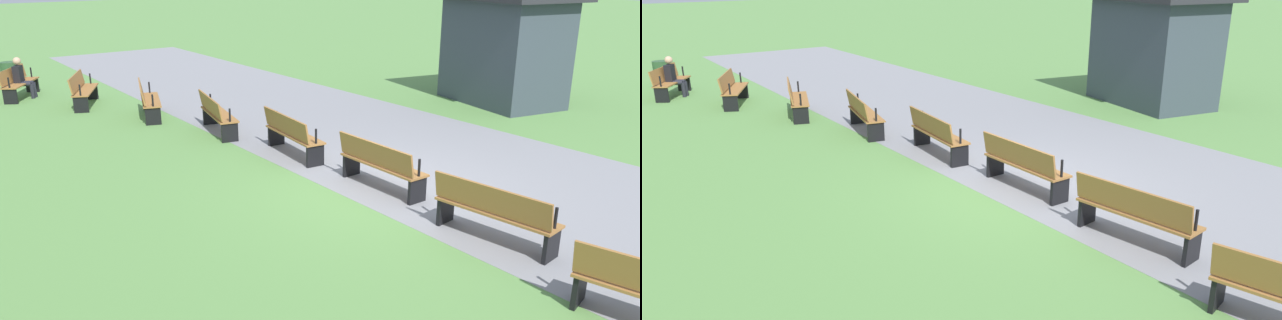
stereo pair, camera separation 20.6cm
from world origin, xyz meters
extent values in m
plane|color=#5B8C47|center=(0.00, 0.00, 0.00)|extent=(120.00, 120.00, 0.00)
cube|color=gray|center=(0.00, 2.02, 0.00)|extent=(39.61, 5.58, 0.01)
cube|color=#996633|center=(-11.91, -3.41, 0.45)|extent=(1.77, 1.33, 0.04)
cube|color=#996633|center=(-12.02, -3.58, 0.69)|extent=(1.59, 1.05, 0.40)
cube|color=black|center=(-12.63, -2.96, 0.21)|extent=(0.25, 0.35, 0.43)
cylinder|color=black|center=(-12.62, -2.94, 0.61)|extent=(0.06, 0.06, 0.30)
cube|color=black|center=(-11.19, -3.85, 0.21)|extent=(0.25, 0.35, 0.43)
cylinder|color=black|center=(-11.18, -3.84, 0.61)|extent=(0.06, 0.06, 0.30)
cube|color=#996633|center=(-9.71, -2.20, 0.45)|extent=(1.82, 1.18, 0.04)
cube|color=#996633|center=(-9.80, -2.38, 0.69)|extent=(1.68, 0.87, 0.40)
cube|color=black|center=(-10.47, -1.84, 0.21)|extent=(0.22, 0.36, 0.43)
cylinder|color=black|center=(-10.46, -1.82, 0.61)|extent=(0.06, 0.06, 0.30)
cube|color=black|center=(-8.95, -2.56, 0.21)|extent=(0.22, 0.36, 0.43)
cylinder|color=black|center=(-8.94, -2.55, 0.61)|extent=(0.06, 0.06, 0.30)
cube|color=#996633|center=(-7.39, -1.25, 0.45)|extent=(1.85, 1.01, 0.04)
cube|color=#996633|center=(-7.46, -1.44, 0.69)|extent=(1.74, 0.69, 0.40)
cube|color=black|center=(-8.19, -0.97, 0.21)|extent=(0.18, 0.37, 0.43)
cylinder|color=black|center=(-8.18, -0.95, 0.61)|extent=(0.06, 0.06, 0.30)
cube|color=black|center=(-6.59, -1.52, 0.21)|extent=(0.18, 0.37, 0.43)
cylinder|color=black|center=(-6.59, -1.50, 0.61)|extent=(0.06, 0.06, 0.30)
cube|color=#996633|center=(-4.98, -0.56, 0.45)|extent=(1.86, 0.83, 0.04)
cube|color=#996633|center=(-5.02, -0.75, 0.69)|extent=(1.79, 0.50, 0.40)
cube|color=black|center=(-5.80, -0.37, 0.21)|extent=(0.14, 0.38, 0.43)
cylinder|color=black|center=(-5.80, -0.35, 0.61)|extent=(0.05, 0.05, 0.30)
cube|color=black|center=(-4.16, -0.74, 0.21)|extent=(0.14, 0.38, 0.43)
cylinder|color=black|center=(-4.15, -0.72, 0.61)|extent=(0.05, 0.05, 0.30)
cube|color=#996633|center=(-2.50, -0.14, 0.45)|extent=(1.85, 0.64, 0.04)
cube|color=#996633|center=(-2.53, -0.34, 0.69)|extent=(1.81, 0.31, 0.40)
cube|color=black|center=(-3.34, -0.05, 0.21)|extent=(0.10, 0.38, 0.43)
cylinder|color=black|center=(-3.34, -0.03, 0.61)|extent=(0.05, 0.05, 0.30)
cube|color=black|center=(-1.67, -0.23, 0.21)|extent=(0.10, 0.38, 0.43)
cylinder|color=black|center=(-1.66, -0.21, 0.61)|extent=(0.05, 0.05, 0.30)
cube|color=#996633|center=(0.00, 0.00, 0.45)|extent=(1.81, 0.44, 0.04)
cube|color=#996633|center=(0.00, -0.20, 0.69)|extent=(1.81, 0.10, 0.40)
cube|color=black|center=(-0.84, 0.00, 0.21)|extent=(0.06, 0.37, 0.43)
cylinder|color=black|center=(-0.84, 0.02, 0.61)|extent=(0.04, 0.04, 0.30)
cube|color=black|center=(0.84, 0.00, 0.21)|extent=(0.06, 0.37, 0.43)
cylinder|color=black|center=(0.84, 0.02, 0.61)|extent=(0.04, 0.04, 0.30)
cube|color=#996633|center=(2.50, -0.14, 0.45)|extent=(1.85, 0.64, 0.04)
cube|color=#996633|center=(2.53, -0.34, 0.69)|extent=(1.81, 0.31, 0.40)
cube|color=black|center=(1.67, -0.23, 0.21)|extent=(0.10, 0.38, 0.43)
cylinder|color=black|center=(1.66, -0.21, 0.61)|extent=(0.05, 0.05, 0.30)
cube|color=black|center=(3.34, -0.05, 0.21)|extent=(0.10, 0.38, 0.43)
cylinder|color=black|center=(3.34, -0.03, 0.61)|extent=(0.05, 0.05, 0.30)
cube|color=black|center=(4.16, -0.74, 0.21)|extent=(0.14, 0.38, 0.43)
cylinder|color=black|center=(4.15, -0.72, 0.61)|extent=(0.05, 0.05, 0.30)
cube|color=black|center=(-11.90, -3.44, 0.70)|extent=(0.38, 0.34, 0.50)
sphere|color=tan|center=(-11.89, -3.42, 1.09)|extent=(0.22, 0.22, 0.22)
cylinder|color=#23232D|center=(-11.88, -3.23, 0.43)|extent=(0.30, 0.37, 0.13)
cylinder|color=#23232D|center=(-11.79, -3.08, 0.21)|extent=(0.15, 0.15, 0.43)
cylinder|color=#23232D|center=(-11.73, -3.33, 0.43)|extent=(0.30, 0.37, 0.13)
cylinder|color=#23232D|center=(-11.64, -3.18, 0.21)|extent=(0.15, 0.15, 0.43)
cylinder|color=#2D512D|center=(-13.78, -3.34, 0.41)|extent=(0.51, 0.51, 0.82)
cube|color=#38424C|center=(-3.06, 7.36, 1.42)|extent=(3.53, 2.63, 2.84)
camera|label=1|loc=(7.19, -6.80, 3.78)|focal=33.44mm
camera|label=2|loc=(7.32, -6.63, 3.78)|focal=33.44mm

